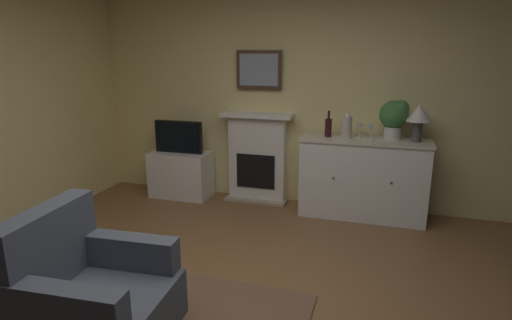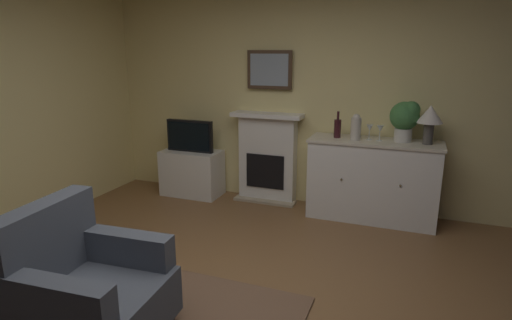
% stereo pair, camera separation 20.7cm
% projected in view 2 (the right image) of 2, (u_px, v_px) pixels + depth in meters
% --- Properties ---
extents(wall_rear, '(5.35, 0.06, 2.96)m').
position_uv_depth(wall_rear, '(316.00, 81.00, 4.86)').
color(wall_rear, '#EAD68C').
rests_on(wall_rear, ground_plane).
extents(fireplace_unit, '(0.87, 0.30, 1.10)m').
position_uv_depth(fireplace_unit, '(267.00, 157.00, 5.17)').
color(fireplace_unit, white).
rests_on(fireplace_unit, ground_plane).
extents(framed_picture, '(0.55, 0.04, 0.45)m').
position_uv_depth(framed_picture, '(269.00, 70.00, 4.95)').
color(framed_picture, '#473323').
extents(sideboard_cabinet, '(1.39, 0.49, 0.89)m').
position_uv_depth(sideboard_cabinet, '(372.00, 180.00, 4.60)').
color(sideboard_cabinet, white).
rests_on(sideboard_cabinet, ground_plane).
extents(table_lamp, '(0.26, 0.26, 0.40)m').
position_uv_depth(table_lamp, '(430.00, 117.00, 4.23)').
color(table_lamp, '#4C4742').
rests_on(table_lamp, sideboard_cabinet).
extents(wine_bottle, '(0.08, 0.08, 0.29)m').
position_uv_depth(wine_bottle, '(338.00, 128.00, 4.60)').
color(wine_bottle, '#331419').
rests_on(wine_bottle, sideboard_cabinet).
extents(wine_glass_left, '(0.07, 0.07, 0.16)m').
position_uv_depth(wine_glass_left, '(370.00, 129.00, 4.49)').
color(wine_glass_left, silver).
rests_on(wine_glass_left, sideboard_cabinet).
extents(wine_glass_center, '(0.07, 0.07, 0.16)m').
position_uv_depth(wine_glass_center, '(380.00, 129.00, 4.44)').
color(wine_glass_center, silver).
rests_on(wine_glass_center, sideboard_cabinet).
extents(vase_decorative, '(0.11, 0.11, 0.28)m').
position_uv_depth(vase_decorative, '(356.00, 127.00, 4.47)').
color(vase_decorative, beige).
rests_on(vase_decorative, sideboard_cabinet).
extents(tv_cabinet, '(0.75, 0.42, 0.58)m').
position_uv_depth(tv_cabinet, '(192.00, 173.00, 5.43)').
color(tv_cabinet, white).
rests_on(tv_cabinet, ground_plane).
extents(tv_set, '(0.62, 0.07, 0.40)m').
position_uv_depth(tv_set, '(190.00, 136.00, 5.28)').
color(tv_set, black).
rests_on(tv_set, tv_cabinet).
extents(potted_plant_fern, '(0.30, 0.30, 0.43)m').
position_uv_depth(potted_plant_fern, '(7.00, 244.00, 3.51)').
color(potted_plant_fern, silver).
rests_on(potted_plant_fern, ground_plane).
extents(potted_plant_small, '(0.30, 0.30, 0.43)m').
position_uv_depth(potted_plant_small, '(405.00, 117.00, 4.36)').
color(potted_plant_small, beige).
rests_on(potted_plant_small, sideboard_cabinet).
extents(armchair, '(0.86, 0.83, 0.92)m').
position_uv_depth(armchair, '(86.00, 290.00, 2.62)').
color(armchair, '#474C56').
rests_on(armchair, ground_plane).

